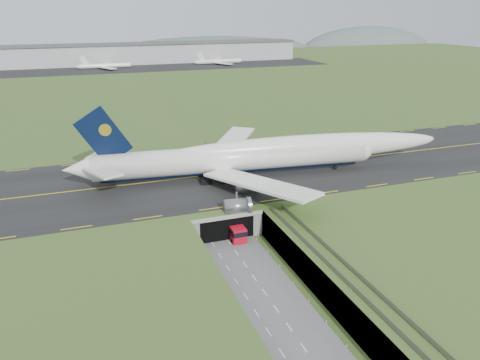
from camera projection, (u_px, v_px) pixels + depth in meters
name	position (u px, v px, depth m)	size (l,w,h in m)	color
ground	(240.00, 258.00, 93.36)	(900.00, 900.00, 0.00)	#416026
airfield_deck	(240.00, 245.00, 92.32)	(800.00, 800.00, 6.00)	gray
trench_road	(253.00, 277.00, 86.70)	(12.00, 75.00, 0.20)	slate
taxiway	(197.00, 177.00, 120.40)	(800.00, 44.00, 0.18)	black
tunnel_portal	(215.00, 211.00, 106.97)	(17.00, 22.30, 6.00)	gray
guideway	(340.00, 273.00, 78.09)	(3.00, 53.00, 7.05)	#A8A8A3
jumbo_jet	(261.00, 155.00, 119.47)	(98.60, 62.40, 20.76)	white
shuttle_tram	(235.00, 230.00, 101.28)	(3.23, 8.20, 3.32)	red
cargo_terminal	(107.00, 54.00, 353.02)	(320.00, 67.00, 15.60)	#B2B2B2
distant_hills	(161.00, 59.00, 494.93)	(700.00, 91.00, 60.00)	#4E5E5C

